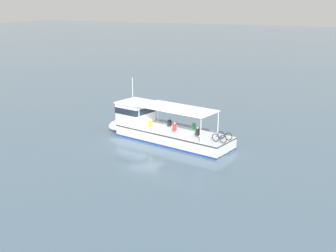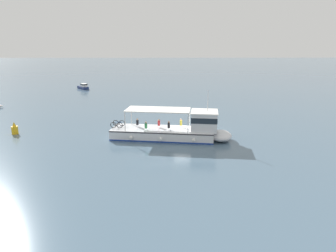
% 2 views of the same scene
% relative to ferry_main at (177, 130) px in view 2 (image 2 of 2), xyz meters
% --- Properties ---
extents(ground_plane, '(400.00, 400.00, 0.00)m').
position_rel_ferry_main_xyz_m(ground_plane, '(0.70, -0.98, -1.02)').
color(ground_plane, slate).
extents(ferry_main, '(4.92, 13.03, 5.32)m').
position_rel_ferry_main_xyz_m(ferry_main, '(0.00, 0.00, 0.00)').
color(ferry_main, silver).
rests_on(ferry_main, ground).
extents(motorboat_far_left, '(3.66, 3.20, 1.26)m').
position_rel_ferry_main_xyz_m(motorboat_far_left, '(37.87, 19.33, -0.47)').
color(motorboat_far_left, navy).
rests_on(motorboat_far_left, ground).
extents(channel_buoy, '(0.70, 0.70, 1.40)m').
position_rel_ferry_main_xyz_m(channel_buoy, '(2.24, 18.21, -0.45)').
color(channel_buoy, gold).
rests_on(channel_buoy, ground).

